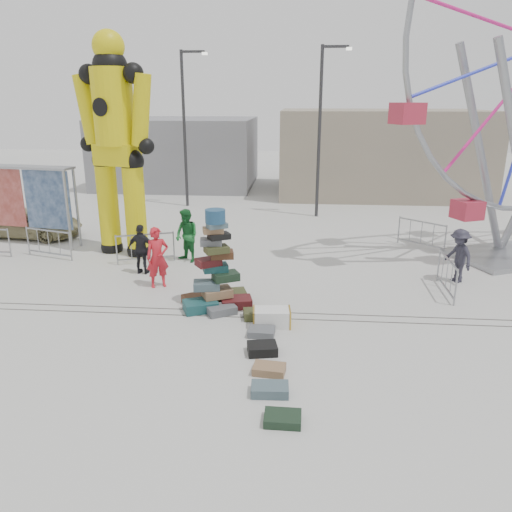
# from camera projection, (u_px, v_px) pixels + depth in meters

# --- Properties ---
(ground) EXTENTS (90.00, 90.00, 0.00)m
(ground) POSITION_uv_depth(u_px,v_px,m) (216.00, 326.00, 12.94)
(ground) COLOR #9E9E99
(ground) RESTS_ON ground
(track_line_near) EXTENTS (40.00, 0.04, 0.01)m
(track_line_near) POSITION_uv_depth(u_px,v_px,m) (220.00, 316.00, 13.51)
(track_line_near) COLOR #47443F
(track_line_near) RESTS_ON ground
(track_line_far) EXTENTS (40.00, 0.04, 0.01)m
(track_line_far) POSITION_uv_depth(u_px,v_px,m) (222.00, 311.00, 13.89)
(track_line_far) COLOR #47443F
(track_line_far) RESTS_ON ground
(building_right) EXTENTS (12.00, 8.00, 5.00)m
(building_right) POSITION_uv_depth(u_px,v_px,m) (379.00, 152.00, 30.64)
(building_right) COLOR gray
(building_right) RESTS_ON ground
(building_left) EXTENTS (10.00, 8.00, 4.40)m
(building_left) POSITION_uv_depth(u_px,v_px,m) (179.00, 152.00, 33.65)
(building_left) COLOR gray
(building_left) RESTS_ON ground
(lamp_post_right) EXTENTS (1.41, 0.25, 8.00)m
(lamp_post_right) POSITION_uv_depth(u_px,v_px,m) (322.00, 124.00, 23.70)
(lamp_post_right) COLOR #2D2D30
(lamp_post_right) RESTS_ON ground
(lamp_post_left) EXTENTS (1.41, 0.25, 8.00)m
(lamp_post_left) POSITION_uv_depth(u_px,v_px,m) (186.00, 122.00, 26.15)
(lamp_post_left) COLOR #2D2D30
(lamp_post_left) RESTS_ON ground
(suitcase_tower) EXTENTS (2.13, 1.85, 2.81)m
(suitcase_tower) POSITION_uv_depth(u_px,v_px,m) (216.00, 280.00, 13.99)
(suitcase_tower) COLOR #1A4C4F
(suitcase_tower) RESTS_ON ground
(crash_test_dummy) EXTENTS (3.22, 1.50, 8.14)m
(crash_test_dummy) POSITION_uv_depth(u_px,v_px,m) (116.00, 138.00, 17.80)
(crash_test_dummy) COLOR black
(crash_test_dummy) RESTS_ON ground
(banner_scaffold) EXTENTS (4.44, 1.40, 3.17)m
(banner_scaffold) POSITION_uv_depth(u_px,v_px,m) (23.00, 186.00, 19.46)
(banner_scaffold) COLOR gray
(banner_scaffold) RESTS_ON ground
(steamer_trunk) EXTENTS (1.02, 0.64, 0.45)m
(steamer_trunk) POSITION_uv_depth(u_px,v_px,m) (272.00, 317.00, 12.91)
(steamer_trunk) COLOR silver
(steamer_trunk) RESTS_ON ground
(row_case_0) EXTENTS (0.89, 0.63, 0.23)m
(row_case_0) POSITION_uv_depth(u_px,v_px,m) (259.00, 314.00, 13.39)
(row_case_0) COLOR #3B3F1F
(row_case_0) RESTS_ON ground
(row_case_1) EXTENTS (0.68, 0.54, 0.18)m
(row_case_1) POSITION_uv_depth(u_px,v_px,m) (261.00, 332.00, 12.43)
(row_case_1) COLOR #5C5F64
(row_case_1) RESTS_ON ground
(row_case_2) EXTENTS (0.76, 0.64, 0.23)m
(row_case_2) POSITION_uv_depth(u_px,v_px,m) (262.00, 349.00, 11.53)
(row_case_2) COLOR black
(row_case_2) RESTS_ON ground
(row_case_3) EXTENTS (0.74, 0.53, 0.18)m
(row_case_3) POSITION_uv_depth(u_px,v_px,m) (269.00, 369.00, 10.71)
(row_case_3) COLOR #906B49
(row_case_3) RESTS_ON ground
(row_case_4) EXTENTS (0.77, 0.50, 0.20)m
(row_case_4) POSITION_uv_depth(u_px,v_px,m) (270.00, 389.00, 9.94)
(row_case_4) COLOR #496069
(row_case_4) RESTS_ON ground
(row_case_5) EXTENTS (0.69, 0.50, 0.17)m
(row_case_5) POSITION_uv_depth(u_px,v_px,m) (283.00, 418.00, 9.07)
(row_case_5) COLOR #1A2F1E
(row_case_5) RESTS_ON ground
(barricade_dummy_b) EXTENTS (1.94, 0.68, 1.10)m
(barricade_dummy_b) POSITION_uv_depth(u_px,v_px,m) (49.00, 244.00, 18.34)
(barricade_dummy_b) COLOR gray
(barricade_dummy_b) RESTS_ON ground
(barricade_dummy_c) EXTENTS (1.92, 0.77, 1.10)m
(barricade_dummy_c) POSITION_uv_depth(u_px,v_px,m) (146.00, 248.00, 17.78)
(barricade_dummy_c) COLOR gray
(barricade_dummy_c) RESTS_ON ground
(barricade_wheel_front) EXTENTS (0.14, 2.00, 1.10)m
(barricade_wheel_front) POSITION_uv_depth(u_px,v_px,m) (447.00, 276.00, 15.02)
(barricade_wheel_front) COLOR gray
(barricade_wheel_front) RESTS_ON ground
(barricade_wheel_back) EXTENTS (1.55, 1.42, 1.10)m
(barricade_wheel_back) POSITION_uv_depth(u_px,v_px,m) (421.00, 234.00, 19.59)
(barricade_wheel_back) COLOR gray
(barricade_wheel_back) RESTS_ON ground
(pedestrian_red) EXTENTS (0.82, 0.71, 1.91)m
(pedestrian_red) POSITION_uv_depth(u_px,v_px,m) (158.00, 257.00, 15.40)
(pedestrian_red) COLOR red
(pedestrian_red) RESTS_ON ground
(pedestrian_green) EXTENTS (1.18, 1.14, 1.91)m
(pedestrian_green) POSITION_uv_depth(u_px,v_px,m) (187.00, 236.00, 17.83)
(pedestrian_green) COLOR #186028
(pedestrian_green) RESTS_ON ground
(pedestrian_black) EXTENTS (1.03, 0.53, 1.69)m
(pedestrian_black) POSITION_uv_depth(u_px,v_px,m) (142.00, 249.00, 16.60)
(pedestrian_black) COLOR black
(pedestrian_black) RESTS_ON ground
(pedestrian_grey) EXTENTS (1.02, 1.29, 1.74)m
(pedestrian_grey) POSITION_uv_depth(u_px,v_px,m) (459.00, 256.00, 15.85)
(pedestrian_grey) COLOR #252430
(pedestrian_grey) RESTS_ON ground
(parked_suv) EXTENTS (4.38, 2.43, 1.16)m
(parked_suv) POSITION_uv_depth(u_px,v_px,m) (32.00, 223.00, 21.21)
(parked_suv) COLOR #9A9263
(parked_suv) RESTS_ON ground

